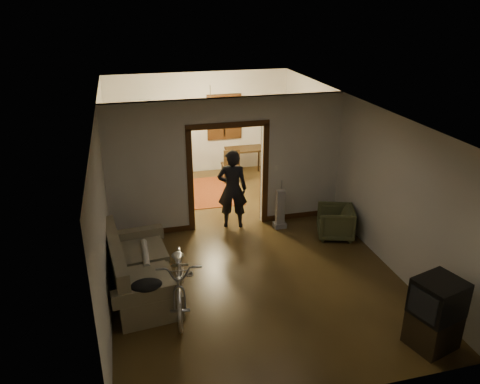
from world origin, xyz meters
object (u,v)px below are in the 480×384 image
object	(u,v)px
desk	(245,162)
bicycle	(180,277)
person	(232,189)
armchair	(335,222)
sofa	(141,265)
locker	(149,148)

from	to	relation	value
desk	bicycle	bearing A→B (deg)	-96.55
person	desk	size ratio (longest dim) A/B	1.67
bicycle	armchair	distance (m)	3.74
sofa	locker	xyz separation A→B (m)	(0.56, 5.23, 0.42)
sofa	locker	bearing A→B (deg)	77.77
desk	person	bearing A→B (deg)	-91.56
armchair	desk	bearing A→B (deg)	-148.40
bicycle	desk	bearing A→B (deg)	72.25
sofa	bicycle	xyz separation A→B (m)	(0.60, -0.54, 0.02)
locker	desk	xyz separation A→B (m)	(2.57, -0.30, -0.52)
bicycle	locker	xyz separation A→B (m)	(-0.04, 5.77, 0.39)
person	locker	xyz separation A→B (m)	(-1.50, 3.26, 0.03)
person	desk	bearing A→B (deg)	-95.94
bicycle	person	size ratio (longest dim) A/B	1.11
sofa	locker	distance (m)	5.28
sofa	person	size ratio (longest dim) A/B	1.22
locker	desk	distance (m)	2.63
bicycle	desk	xyz separation A→B (m)	(2.53, 5.48, -0.12)
locker	armchair	bearing A→B (deg)	-62.72
person	desk	xyz separation A→B (m)	(1.07, 2.96, -0.48)
person	desk	world-z (taller)	person
armchair	locker	size ratio (longest dim) A/B	0.40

